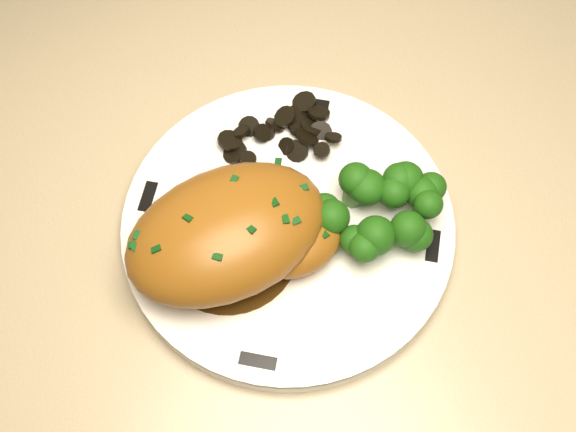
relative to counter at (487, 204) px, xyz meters
name	(u,v)px	position (x,y,z in m)	size (l,w,h in m)	color
counter	(487,204)	(0.00, 0.00, 0.00)	(2.00, 0.66, 0.99)	#4F2F24
plate	(288,226)	(-0.39, -0.08, 0.44)	(0.28, 0.28, 0.02)	white
rim_accent_0	(313,104)	(-0.31, 0.01, 0.45)	(0.03, 0.01, 0.00)	black
rim_accent_1	(148,197)	(-0.49, -0.01, 0.45)	(0.03, 0.01, 0.00)	black
rim_accent_2	(258,361)	(-0.47, -0.18, 0.45)	(0.03, 0.01, 0.00)	black
rim_accent_3	(433,246)	(-0.29, -0.16, 0.45)	(0.03, 0.01, 0.00)	black
gravy_pool	(229,249)	(-0.44, -0.08, 0.45)	(0.11, 0.11, 0.00)	#3B240A
chicken_breast	(235,234)	(-0.44, -0.08, 0.48)	(0.17, 0.11, 0.06)	#935819
mushroom_pile	(283,143)	(-0.36, -0.01, 0.45)	(0.09, 0.06, 0.02)	black
broccoli_florets	(381,208)	(-0.32, -0.11, 0.47)	(0.11, 0.08, 0.04)	#49712F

